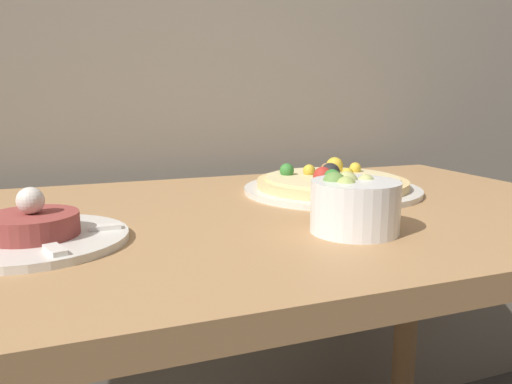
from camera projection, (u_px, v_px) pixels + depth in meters
The scene contains 4 objects.
dining_table at pixel (256, 283), 0.81m from camera, with size 1.19×0.70×0.77m.
pizza_plate at pixel (331, 184), 0.94m from camera, with size 0.33×0.33×0.06m.
tartare_plate at pixel (33, 232), 0.61m from camera, with size 0.23×0.23×0.07m.
small_bowl at pixel (354, 204), 0.66m from camera, with size 0.12×0.12×0.08m.
Camera 1 is at (-0.27, -0.37, 0.95)m, focal length 35.00 mm.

